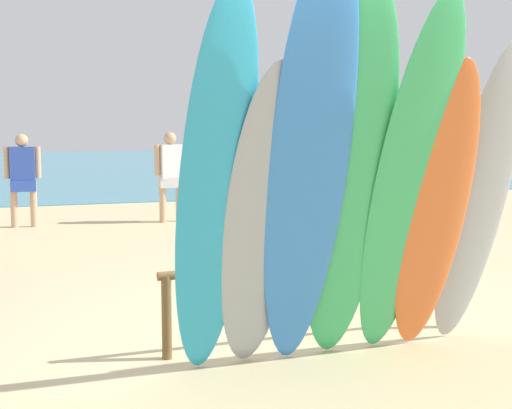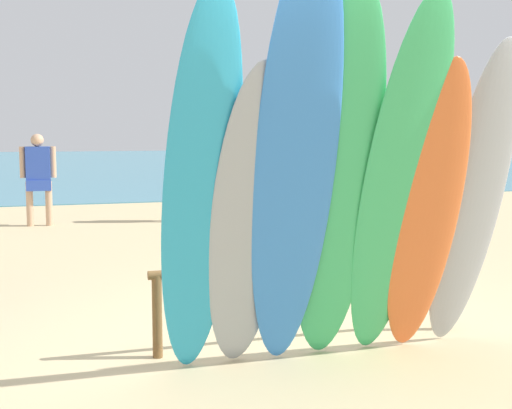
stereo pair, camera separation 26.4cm
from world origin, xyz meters
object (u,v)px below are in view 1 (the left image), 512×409
object	(u,v)px
beachgoer_midbeach	(23,174)
surfboard_green_3	(350,183)
surfboard_teal_0	(216,190)
surfboard_orange_5	(435,212)
surfboard_green_4	(409,185)
surfboard_rack	(318,279)
beachgoer_by_water	(170,170)
surfboard_grey_6	(478,199)
surfboard_grey_1	(262,222)
surfboard_blue_2	(309,166)

from	to	relation	value
beachgoer_midbeach	surfboard_green_3	bearing A→B (deg)	107.39
surfboard_teal_0	surfboard_orange_5	size ratio (longest dim) A/B	1.18
surfboard_green_4	surfboard_orange_5	bearing A→B (deg)	9.63
surfboard_rack	beachgoer_by_water	size ratio (longest dim) A/B	1.54
surfboard_grey_6	surfboard_orange_5	bearing A→B (deg)	-177.03
surfboard_teal_0	surfboard_green_4	xyz separation A→B (m)	(1.34, -0.06, -0.00)
beachgoer_by_water	surfboard_orange_5	bearing A→B (deg)	78.30
surfboard_orange_5	surfboard_grey_1	bearing A→B (deg)	-179.83
beachgoer_midbeach	beachgoer_by_water	bearing A→B (deg)	179.77
surfboard_green_4	surfboard_grey_6	xyz separation A→B (m)	(0.65, 0.10, -0.12)
surfboard_teal_0	beachgoer_by_water	size ratio (longest dim) A/B	1.61
surfboard_green_4	beachgoer_by_water	distance (m)	7.78
surfboard_teal_0	beachgoer_by_water	bearing A→B (deg)	74.02
surfboard_orange_5	surfboard_green_4	bearing A→B (deg)	-164.64
surfboard_blue_2	beachgoer_midbeach	distance (m)	8.13
surfboard_teal_0	beachgoer_by_water	xyz separation A→B (m)	(1.42, 7.71, -0.32)
beachgoer_by_water	beachgoer_midbeach	size ratio (longest dim) A/B	1.02
surfboard_green_4	surfboard_orange_5	distance (m)	0.32
surfboard_blue_2	surfboard_teal_0	bearing A→B (deg)	174.74
surfboard_grey_6	beachgoer_by_water	bearing A→B (deg)	89.86
surfboard_rack	beachgoer_midbeach	xyz separation A→B (m)	(-2.00, 7.30, 0.41)
surfboard_blue_2	surfboard_green_3	world-z (taller)	surfboard_blue_2
surfboard_teal_0	surfboard_green_4	bearing A→B (deg)	-8.23
beachgoer_by_water	surfboard_teal_0	bearing A→B (deg)	66.61
surfboard_grey_1	surfboard_blue_2	world-z (taller)	surfboard_blue_2
surfboard_green_4	surfboard_grey_6	size ratio (longest dim) A/B	1.13
surfboard_green_4	surfboard_grey_6	distance (m)	0.67
surfboard_grey_6	surfboard_grey_1	bearing A→B (deg)	174.96
surfboard_green_3	surfboard_blue_2	bearing A→B (deg)	-164.09
surfboard_green_3	surfboard_grey_6	size ratio (longest dim) A/B	1.14
surfboard_grey_1	surfboard_rack	bearing A→B (deg)	34.59
surfboard_rack	surfboard_orange_5	bearing A→B (deg)	-42.89
surfboard_grey_1	surfboard_orange_5	distance (m)	1.27
surfboard_teal_0	surfboard_blue_2	bearing A→B (deg)	-13.81
surfboard_grey_1	surfboard_green_4	distance (m)	1.04
surfboard_green_3	surfboard_rack	bearing A→B (deg)	90.13
surfboard_blue_2	surfboard_orange_5	xyz separation A→B (m)	(1.00, 0.08, -0.34)
surfboard_teal_0	surfboard_orange_5	world-z (taller)	surfboard_teal_0
surfboard_orange_5	surfboard_grey_6	bearing A→B (deg)	10.71
surfboard_blue_2	surfboard_grey_6	bearing A→B (deg)	8.21
surfboard_blue_2	beachgoer_midbeach	bearing A→B (deg)	104.55
beachgoer_by_water	surfboard_grey_6	bearing A→B (deg)	81.27
surfboard_rack	surfboard_grey_6	xyz separation A→B (m)	(1.02, -0.53, 0.63)
surfboard_teal_0	beachgoer_by_water	world-z (taller)	surfboard_teal_0
surfboard_blue_2	surfboard_green_3	size ratio (longest dim) A/B	1.10
surfboard_teal_0	surfboard_orange_5	xyz separation A→B (m)	(1.59, -0.01, -0.20)
surfboard_green_3	surfboard_green_4	size ratio (longest dim) A/B	1.01
surfboard_teal_0	beachgoer_by_water	distance (m)	7.84
surfboard_blue_2	surfboard_green_4	distance (m)	0.76
surfboard_rack	beachgoer_by_water	distance (m)	7.16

